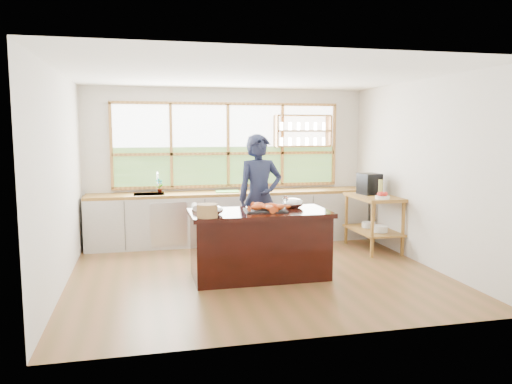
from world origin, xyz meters
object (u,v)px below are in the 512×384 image
object	(u,v)px
cook	(260,198)
wicker_basket	(207,211)
espresso_machine	(369,184)
island	(260,244)

from	to	relation	value
cook	wicker_basket	xyz separation A→B (m)	(-0.94, -1.16, 0.03)
cook	espresso_machine	xyz separation A→B (m)	(1.99, 0.44, 0.12)
cook	espresso_machine	world-z (taller)	cook
island	wicker_basket	xyz separation A→B (m)	(-0.74, -0.32, 0.53)
cook	espresso_machine	bearing A→B (deg)	6.24
island	espresso_machine	xyz separation A→B (m)	(2.19, 1.28, 0.62)
espresso_machine	wicker_basket	distance (m)	3.34
cook	wicker_basket	distance (m)	1.50
island	cook	distance (m)	1.00
island	cook	size ratio (longest dim) A/B	0.97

